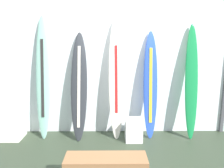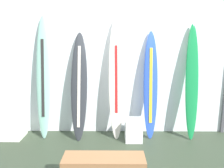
{
  "view_description": "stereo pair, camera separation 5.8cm",
  "coord_description": "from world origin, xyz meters",
  "views": [
    {
      "loc": [
        -0.09,
        -2.78,
        1.76
      ],
      "look_at": [
        -0.06,
        0.95,
        1.01
      ],
      "focal_mm": 34.3,
      "sensor_mm": 36.0,
      "label": 1
    },
    {
      "loc": [
        -0.03,
        -2.78,
        1.76
      ],
      "look_at": [
        -0.06,
        0.95,
        1.01
      ],
      "focal_mm": 34.3,
      "sensor_mm": 36.0,
      "label": 2
    }
  ],
  "objects": [
    {
      "name": "display_block_left",
      "position": [
        -1.89,
        0.91,
        0.18
      ],
      "size": [
        0.39,
        0.39,
        0.37
      ],
      "color": "white",
      "rests_on": "ground"
    },
    {
      "name": "surfboard_emerald",
      "position": [
        1.37,
        0.98,
        1.02
      ],
      "size": [
        0.24,
        0.39,
        2.07
      ],
      "color": "#177F40",
      "rests_on": "ground"
    },
    {
      "name": "surfboard_charcoal",
      "position": [
        -0.64,
        0.95,
        0.94
      ],
      "size": [
        0.31,
        0.47,
        1.92
      ],
      "color": "#2A2D31",
      "rests_on": "ground"
    },
    {
      "name": "display_block_center",
      "position": [
        0.33,
        0.8,
        0.2
      ],
      "size": [
        0.3,
        0.3,
        0.4
      ],
      "color": "white",
      "rests_on": "ground"
    },
    {
      "name": "ground",
      "position": [
        0.0,
        0.0,
        -0.02
      ],
      "size": [
        8.0,
        8.0,
        0.04
      ],
      "primitive_type": "cube",
      "color": "#313C2C"
    },
    {
      "name": "surfboard_ivory",
      "position": [
        0.02,
        0.99,
        1.07
      ],
      "size": [
        0.29,
        0.38,
        2.17
      ],
      "color": "silver",
      "rests_on": "ground"
    },
    {
      "name": "bench",
      "position": [
        -0.14,
        -0.52,
        0.38
      ],
      "size": [
        0.96,
        0.29,
        0.44
      ],
      "color": "#966540",
      "rests_on": "ground"
    },
    {
      "name": "wall_back",
      "position": [
        0.0,
        1.3,
        1.4
      ],
      "size": [
        7.2,
        0.2,
        2.8
      ],
      "primitive_type": "cube",
      "color": "white",
      "rests_on": "ground"
    },
    {
      "name": "surfboard_seafoam",
      "position": [
        -1.29,
        0.99,
        1.09
      ],
      "size": [
        0.27,
        0.37,
        2.21
      ],
      "color": "#87C0AD",
      "rests_on": "ground"
    },
    {
      "name": "surfboard_cobalt",
      "position": [
        0.64,
        1.0,
        0.97
      ],
      "size": [
        0.26,
        0.35,
        1.94
      ],
      "color": "blue",
      "rests_on": "ground"
    }
  ]
}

